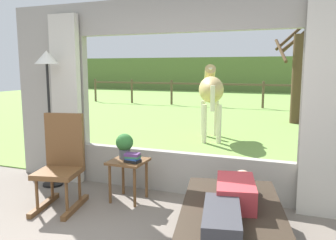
% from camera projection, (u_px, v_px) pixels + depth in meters
% --- Properties ---
extents(back_wall_with_window, '(5.20, 0.12, 2.55)m').
position_uv_depth(back_wall_with_window, '(181.00, 100.00, 4.48)').
color(back_wall_with_window, '#9E998E').
rests_on(back_wall_with_window, ground_plane).
extents(curtain_panel_left, '(0.44, 0.10, 2.40)m').
position_uv_depth(curtain_panel_left, '(67.00, 100.00, 4.96)').
color(curtain_panel_left, beige).
rests_on(curtain_panel_left, ground_plane).
extents(curtain_panel_right, '(0.44, 0.10, 2.40)m').
position_uv_depth(curtain_panel_right, '(323.00, 111.00, 3.75)').
color(curtain_panel_right, beige).
rests_on(curtain_panel_right, ground_plane).
extents(outdoor_pasture_lawn, '(36.00, 21.68, 0.02)m').
position_uv_depth(outdoor_pasture_lawn, '(264.00, 107.00, 14.71)').
color(outdoor_pasture_lawn, '#759E47').
rests_on(outdoor_pasture_lawn, ground_plane).
extents(distant_hill_ridge, '(36.00, 2.00, 2.40)m').
position_uv_depth(distant_hill_ridge, '(280.00, 75.00, 23.61)').
color(distant_hill_ridge, '#5B723A').
rests_on(distant_hill_ridge, ground_plane).
extents(recliner_sofa, '(1.24, 1.85, 0.42)m').
position_uv_depth(recliner_sofa, '(232.00, 231.00, 3.08)').
color(recliner_sofa, black).
rests_on(recliner_sofa, ground_plane).
extents(reclining_person, '(0.46, 1.43, 0.22)m').
position_uv_depth(reclining_person, '(232.00, 201.00, 2.99)').
color(reclining_person, '#B23338').
rests_on(reclining_person, recliner_sofa).
extents(rocking_chair, '(0.60, 0.76, 1.12)m').
position_uv_depth(rocking_chair, '(62.00, 162.00, 4.14)').
color(rocking_chair, brown).
rests_on(rocking_chair, ground_plane).
extents(side_table, '(0.44, 0.44, 0.52)m').
position_uv_depth(side_table, '(128.00, 167.00, 4.32)').
color(side_table, brown).
rests_on(side_table, ground_plane).
extents(potted_plant, '(0.22, 0.22, 0.32)m').
position_uv_depth(potted_plant, '(125.00, 144.00, 4.36)').
color(potted_plant, '#4C5156').
rests_on(potted_plant, side_table).
extents(book_stack, '(0.20, 0.16, 0.11)m').
position_uv_depth(book_stack, '(133.00, 158.00, 4.21)').
color(book_stack, black).
rests_on(book_stack, side_table).
extents(floor_lamp_left, '(0.32, 0.32, 1.89)m').
position_uv_depth(floor_lamp_left, '(48.00, 78.00, 4.71)').
color(floor_lamp_left, black).
rests_on(floor_lamp_left, ground_plane).
extents(horse, '(0.90, 1.81, 1.73)m').
position_uv_depth(horse, '(211.00, 90.00, 7.95)').
color(horse, tan).
rests_on(horse, outdoor_pasture_lawn).
extents(pasture_tree, '(1.33, 1.50, 3.37)m').
position_uv_depth(pasture_tree, '(297.00, 73.00, 10.15)').
color(pasture_tree, '#4C3823').
rests_on(pasture_tree, outdoor_pasture_lawn).
extents(pasture_fence_line, '(16.10, 0.10, 1.10)m').
position_uv_depth(pasture_fence_line, '(263.00, 90.00, 14.07)').
color(pasture_fence_line, brown).
rests_on(pasture_fence_line, outdoor_pasture_lawn).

